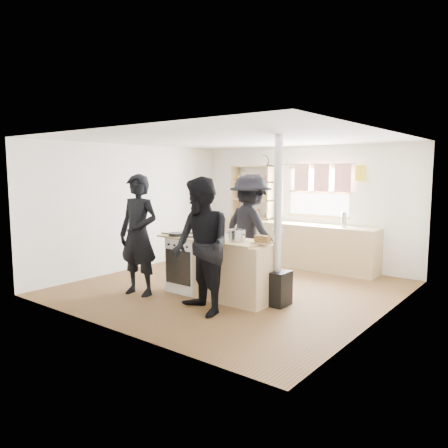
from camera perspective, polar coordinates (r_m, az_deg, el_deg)
The scene contains 14 objects.
ground at distance 7.52m, azimuth 1.12°, elevation -8.38°, with size 5.00×5.00×0.01m, color brown.
back_counter at distance 9.25m, azimuth 9.41°, elevation -2.67°, with size 3.40×0.55×0.90m, color tan.
shelving_unit at distance 9.86m, azimuth 3.72°, elevation 4.22°, with size 1.00×0.28×1.20m.
thermos at distance 8.73m, azimuth 15.39°, elevation 0.49°, with size 0.10×0.10×0.27m, color silver.
cooking_island at distance 6.89m, azimuth -0.65°, elevation -5.75°, with size 1.97×0.64×0.93m.
skillet_greens at distance 7.15m, azimuth -6.18°, elevation -1.32°, with size 0.31×0.31×0.05m.
roast_tray at distance 6.92m, azimuth -0.90°, elevation -1.48°, with size 0.38×0.33×0.07m.
stockpot_stove at distance 7.27m, azimuth -2.93°, elevation -0.71°, with size 0.23×0.23×0.19m.
stockpot_counter at distance 6.55m, azimuth 1.67°, elevation -1.50°, with size 0.27×0.27×0.20m.
bread_board at distance 6.37m, azimuth 5.04°, elevation -2.12°, with size 0.29×0.21×0.12m.
flue_heater at distance 6.49m, azimuth 6.95°, elevation -4.96°, with size 0.35×0.35×2.50m.
person_near_left at distance 7.08m, azimuth -11.10°, elevation -1.41°, with size 0.71×0.46×1.94m, color black.
person_near_right at distance 6.01m, azimuth -2.97°, elevation -2.91°, with size 0.93×0.72×1.91m, color black.
person_far at distance 7.58m, azimuth 3.48°, elevation -0.79°, with size 1.24×0.72×1.93m, color black.
Camera 1 is at (4.34, -5.80, 1.99)m, focal length 35.00 mm.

